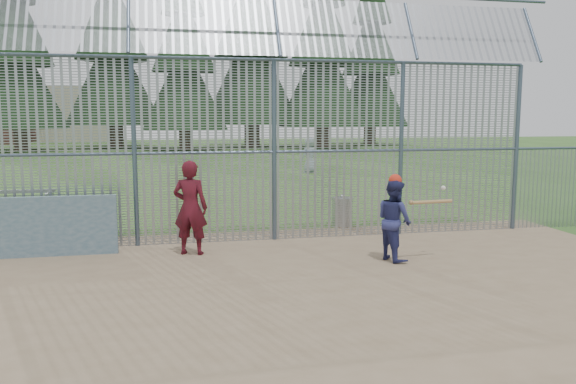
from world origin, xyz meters
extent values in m
plane|color=#2D511E|center=(0.00, 0.00, 0.00)|extent=(120.00, 120.00, 0.00)
cube|color=#756047|center=(0.00, -0.50, 0.01)|extent=(14.00, 10.00, 0.02)
cube|color=#38566B|center=(-4.60, 2.90, 0.62)|extent=(2.50, 0.12, 1.20)
imported|color=navy|center=(1.93, 1.24, 0.80)|extent=(0.76, 0.88, 1.57)
imported|color=maroon|center=(-1.89, 2.50, 0.97)|extent=(0.80, 0.65, 1.90)
imported|color=gray|center=(4.41, 17.98, 0.88)|extent=(1.00, 0.83, 1.76)
sphere|color=red|center=(1.93, 1.24, 1.57)|extent=(0.25, 0.25, 0.25)
cylinder|color=#AA7F4C|center=(2.63, 1.09, 1.16)|extent=(0.85, 0.14, 0.07)
sphere|color=#AA7F4C|center=(2.20, 1.09, 1.16)|extent=(0.09, 0.09, 0.09)
sphere|color=white|center=(2.95, 1.26, 1.40)|extent=(0.09, 0.09, 0.09)
cylinder|color=gray|center=(1.98, 4.72, 0.35)|extent=(0.52, 0.52, 0.70)
cylinder|color=#9EA0A5|center=(1.98, 4.72, 0.72)|extent=(0.56, 0.56, 0.05)
sphere|color=#9EA0A5|center=(1.98, 4.72, 0.77)|extent=(0.10, 0.10, 0.10)
cube|color=slate|center=(-5.59, 7.73, 0.35)|extent=(0.06, 0.90, 0.70)
cylinder|color=#47566B|center=(-3.00, 3.50, 2.00)|extent=(0.10, 0.10, 4.00)
cylinder|color=#47566B|center=(0.00, 3.50, 2.00)|extent=(0.10, 0.10, 4.00)
cylinder|color=#47566B|center=(3.00, 3.50, 2.00)|extent=(0.10, 0.10, 4.00)
cylinder|color=#47566B|center=(6.00, 3.50, 2.00)|extent=(0.10, 0.10, 4.00)
cylinder|color=#47566B|center=(0.00, 3.50, 4.00)|extent=(12.00, 0.07, 0.07)
cylinder|color=#47566B|center=(0.00, 3.50, 2.00)|extent=(12.00, 0.06, 0.06)
cube|color=gray|center=(0.00, 3.50, 2.00)|extent=(12.00, 0.02, 4.00)
cube|color=gray|center=(0.00, 3.12, 4.65)|extent=(12.00, 0.77, 1.31)
cylinder|color=#47566B|center=(6.00, 3.50, 1.00)|extent=(0.08, 0.08, 2.00)
cylinder|color=#332319|center=(-14.00, 40.00, 1.53)|extent=(1.19, 1.19, 3.06)
cone|color=black|center=(-14.00, 40.00, 10.20)|extent=(7.48, 7.48, 13.94)
cylinder|color=#332319|center=(-7.00, 43.00, 1.71)|extent=(1.33, 1.33, 3.42)
cone|color=black|center=(-7.00, 43.00, 11.40)|extent=(8.36, 8.36, 15.58)
cylinder|color=#332319|center=(-1.00, 39.00, 1.44)|extent=(1.12, 1.12, 2.88)
cone|color=black|center=(-1.00, 39.00, 9.60)|extent=(7.04, 7.04, 13.12)
cylinder|color=#332319|center=(5.00, 42.00, 1.80)|extent=(1.40, 1.40, 3.60)
cone|color=black|center=(5.00, 42.00, 12.00)|extent=(8.80, 8.80, 16.40)
cylinder|color=#332319|center=(11.00, 40.00, 1.62)|extent=(1.26, 1.26, 3.24)
cone|color=black|center=(11.00, 40.00, 10.80)|extent=(7.92, 7.92, 14.76)
cylinder|color=#332319|center=(17.00, 44.00, 1.53)|extent=(1.19, 1.19, 3.06)
cone|color=black|center=(17.00, 44.00, 10.20)|extent=(7.48, 7.48, 13.94)
cube|color=#B2A58C|center=(-12.00, 58.00, 3.00)|extent=(8.00, 7.00, 6.00)
camera|label=1|loc=(-2.24, -8.74, 2.79)|focal=35.00mm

